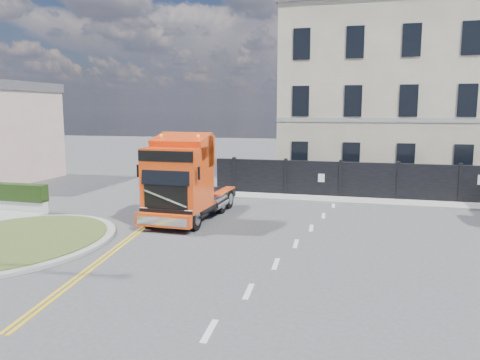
# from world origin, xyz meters

# --- Properties ---
(ground) EXTENTS (120.00, 120.00, 0.00)m
(ground) POSITION_xyz_m (0.00, 0.00, 0.00)
(ground) COLOR #424244
(ground) RESTS_ON ground
(traffic_island) EXTENTS (6.80, 6.80, 0.17)m
(traffic_island) POSITION_xyz_m (-7.00, -3.00, 0.08)
(traffic_island) COLOR gray
(traffic_island) RESTS_ON ground
(hoarding_fence) EXTENTS (18.80, 0.25, 2.00)m
(hoarding_fence) POSITION_xyz_m (6.55, 9.00, 1.00)
(hoarding_fence) COLOR black
(hoarding_fence) RESTS_ON ground
(georgian_building) EXTENTS (12.30, 10.30, 12.80)m
(georgian_building) POSITION_xyz_m (6.00, 16.50, 5.77)
(georgian_building) COLOR beige
(georgian_building) RESTS_ON ground
(pavement_far) EXTENTS (20.00, 1.60, 0.12)m
(pavement_far) POSITION_xyz_m (6.00, 8.10, 0.06)
(pavement_far) COLOR gray
(pavement_far) RESTS_ON ground
(truck) EXTENTS (2.46, 6.22, 3.70)m
(truck) POSITION_xyz_m (-2.23, 1.78, 1.66)
(truck) COLOR black
(truck) RESTS_ON ground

